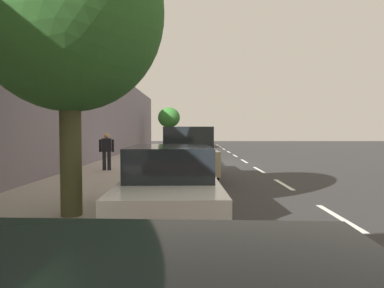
{
  "coord_description": "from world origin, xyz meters",
  "views": [
    {
      "loc": [
        0.4,
        18.2,
        1.83
      ],
      "look_at": [
        0.4,
        -3.51,
        0.92
      ],
      "focal_mm": 31.07,
      "sensor_mm": 36.0,
      "label": 1
    }
  ],
  "objects_px": {
    "parked_sedan_white_far": "(170,185)",
    "bicycle_at_curb": "(178,153)",
    "parked_pickup_tan_mid": "(187,154)",
    "fire_hydrant": "(159,153)",
    "parked_sedan_green_second": "(189,144)",
    "street_tree_mid_block": "(69,11)",
    "street_tree_near_cyclist": "(169,118)",
    "cyclist_with_backpack": "(174,143)",
    "pedestrian_on_phone": "(107,150)",
    "parked_suv_black_nearest": "(190,138)"
  },
  "relations": [
    {
      "from": "parked_sedan_green_second",
      "to": "fire_hydrant",
      "type": "height_order",
      "value": "parked_sedan_green_second"
    },
    {
      "from": "parked_sedan_green_second",
      "to": "parked_pickup_tan_mid",
      "type": "height_order",
      "value": "parked_pickup_tan_mid"
    },
    {
      "from": "parked_suv_black_nearest",
      "to": "pedestrian_on_phone",
      "type": "bearing_deg",
      "value": 80.56
    },
    {
      "from": "bicycle_at_curb",
      "to": "pedestrian_on_phone",
      "type": "bearing_deg",
      "value": 69.99
    },
    {
      "from": "parked_suv_black_nearest",
      "to": "parked_pickup_tan_mid",
      "type": "relative_size",
      "value": 0.89
    },
    {
      "from": "parked_sedan_green_second",
      "to": "street_tree_mid_block",
      "type": "distance_m",
      "value": 19.38
    },
    {
      "from": "parked_pickup_tan_mid",
      "to": "fire_hydrant",
      "type": "bearing_deg",
      "value": -73.2
    },
    {
      "from": "parked_sedan_green_second",
      "to": "parked_pickup_tan_mid",
      "type": "relative_size",
      "value": 0.83
    },
    {
      "from": "street_tree_near_cyclist",
      "to": "fire_hydrant",
      "type": "xyz_separation_m",
      "value": [
        -0.56,
        16.1,
        -2.5
      ]
    },
    {
      "from": "pedestrian_on_phone",
      "to": "street_tree_mid_block",
      "type": "bearing_deg",
      "value": 99.25
    },
    {
      "from": "parked_sedan_white_far",
      "to": "fire_hydrant",
      "type": "xyz_separation_m",
      "value": [
        1.39,
        -11.75,
        -0.17
      ]
    },
    {
      "from": "parked_sedan_white_far",
      "to": "bicycle_at_curb",
      "type": "distance_m",
      "value": 14.71
    },
    {
      "from": "parked_sedan_white_far",
      "to": "cyclist_with_backpack",
      "type": "bearing_deg",
      "value": -87.27
    },
    {
      "from": "parked_sedan_green_second",
      "to": "bicycle_at_curb",
      "type": "relative_size",
      "value": 2.87
    },
    {
      "from": "cyclist_with_backpack",
      "to": "street_tree_mid_block",
      "type": "distance_m",
      "value": 15.47
    },
    {
      "from": "parked_sedan_green_second",
      "to": "parked_suv_black_nearest",
      "type": "bearing_deg",
      "value": -90.52
    },
    {
      "from": "cyclist_with_backpack",
      "to": "street_tree_mid_block",
      "type": "height_order",
      "value": "street_tree_mid_block"
    },
    {
      "from": "street_tree_near_cyclist",
      "to": "pedestrian_on_phone",
      "type": "bearing_deg",
      "value": 86.64
    },
    {
      "from": "parked_suv_black_nearest",
      "to": "street_tree_mid_block",
      "type": "xyz_separation_m",
      "value": [
        2.2,
        27.81,
        3.09
      ]
    },
    {
      "from": "parked_sedan_white_far",
      "to": "pedestrian_on_phone",
      "type": "bearing_deg",
      "value": -66.95
    },
    {
      "from": "parked_sedan_green_second",
      "to": "street_tree_mid_block",
      "type": "xyz_separation_m",
      "value": [
        2.12,
        18.97,
        3.36
      ]
    },
    {
      "from": "cyclist_with_backpack",
      "to": "pedestrian_on_phone",
      "type": "bearing_deg",
      "value": 72.56
    },
    {
      "from": "parked_sedan_green_second",
      "to": "street_tree_mid_block",
      "type": "relative_size",
      "value": 0.75
    },
    {
      "from": "parked_sedan_green_second",
      "to": "cyclist_with_backpack",
      "type": "relative_size",
      "value": 2.76
    },
    {
      "from": "parked_suv_black_nearest",
      "to": "bicycle_at_curb",
      "type": "xyz_separation_m",
      "value": [
        0.75,
        13.15,
        -0.66
      ]
    },
    {
      "from": "parked_sedan_green_second",
      "to": "street_tree_near_cyclist",
      "type": "bearing_deg",
      "value": -76.51
    },
    {
      "from": "bicycle_at_curb",
      "to": "pedestrian_on_phone",
      "type": "relative_size",
      "value": 1.0
    },
    {
      "from": "street_tree_mid_block",
      "to": "pedestrian_on_phone",
      "type": "bearing_deg",
      "value": -80.75
    },
    {
      "from": "parked_pickup_tan_mid",
      "to": "fire_hydrant",
      "type": "relative_size",
      "value": 6.39
    },
    {
      "from": "street_tree_mid_block",
      "to": "bicycle_at_curb",
      "type": "bearing_deg",
      "value": -95.67
    },
    {
      "from": "parked_sedan_green_second",
      "to": "street_tree_near_cyclist",
      "type": "distance_m",
      "value": 9.38
    },
    {
      "from": "parked_suv_black_nearest",
      "to": "parked_sedan_white_far",
      "type": "height_order",
      "value": "parked_suv_black_nearest"
    },
    {
      "from": "bicycle_at_curb",
      "to": "pedestrian_on_phone",
      "type": "distance_m",
      "value": 7.79
    },
    {
      "from": "parked_sedan_white_far",
      "to": "street_tree_mid_block",
      "type": "relative_size",
      "value": 0.75
    },
    {
      "from": "parked_pickup_tan_mid",
      "to": "parked_sedan_white_far",
      "type": "xyz_separation_m",
      "value": [
        0.25,
        6.33,
        -0.15
      ]
    },
    {
      "from": "parked_sedan_green_second",
      "to": "pedestrian_on_phone",
      "type": "height_order",
      "value": "pedestrian_on_phone"
    },
    {
      "from": "parked_sedan_white_far",
      "to": "cyclist_with_backpack",
      "type": "xyz_separation_m",
      "value": [
        0.72,
        -15.14,
        0.22
      ]
    },
    {
      "from": "parked_sedan_green_second",
      "to": "pedestrian_on_phone",
      "type": "relative_size",
      "value": 2.86
    },
    {
      "from": "street_tree_near_cyclist",
      "to": "pedestrian_on_phone",
      "type": "distance_m",
      "value": 20.58
    },
    {
      "from": "parked_suv_black_nearest",
      "to": "street_tree_mid_block",
      "type": "bearing_deg",
      "value": 85.47
    },
    {
      "from": "bicycle_at_curb",
      "to": "fire_hydrant",
      "type": "relative_size",
      "value": 1.84
    },
    {
      "from": "parked_sedan_white_far",
      "to": "bicycle_at_curb",
      "type": "bearing_deg",
      "value": -88.07
    },
    {
      "from": "bicycle_at_curb",
      "to": "street_tree_mid_block",
      "type": "relative_size",
      "value": 0.26
    },
    {
      "from": "cyclist_with_backpack",
      "to": "pedestrian_on_phone",
      "type": "xyz_separation_m",
      "value": [
        2.43,
        7.73,
        0.05
      ]
    },
    {
      "from": "street_tree_mid_block",
      "to": "parked_sedan_white_far",
      "type": "bearing_deg",
      "value": 178.91
    },
    {
      "from": "parked_sedan_white_far",
      "to": "street_tree_near_cyclist",
      "type": "relative_size",
      "value": 1.11
    },
    {
      "from": "parked_suv_black_nearest",
      "to": "parked_sedan_white_far",
      "type": "xyz_separation_m",
      "value": [
        0.25,
        27.85,
        -0.27
      ]
    },
    {
      "from": "parked_suv_black_nearest",
      "to": "cyclist_with_backpack",
      "type": "distance_m",
      "value": 12.75
    },
    {
      "from": "bicycle_at_curb",
      "to": "street_tree_mid_block",
      "type": "distance_m",
      "value": 15.2
    },
    {
      "from": "bicycle_at_curb",
      "to": "parked_suv_black_nearest",
      "type": "bearing_deg",
      "value": -93.24
    }
  ]
}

